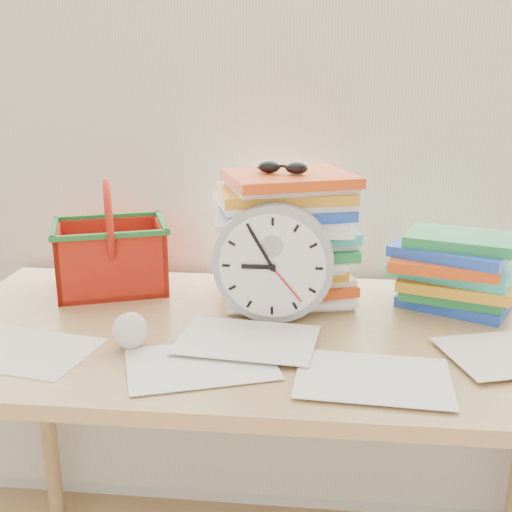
# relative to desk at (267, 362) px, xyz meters

# --- Properties ---
(curtain) EXTENTS (2.40, 0.01, 2.50)m
(curtain) POSITION_rel_desk_xyz_m (0.00, 0.38, 0.62)
(curtain) COLOR silver
(curtain) RESTS_ON room_shell
(desk) EXTENTS (1.40, 0.70, 0.75)m
(desk) POSITION_rel_desk_xyz_m (0.00, 0.00, 0.00)
(desk) COLOR tan
(desk) RESTS_ON ground
(paper_stack) EXTENTS (0.37, 0.33, 0.30)m
(paper_stack) POSITION_rel_desk_xyz_m (0.02, 0.19, 0.22)
(paper_stack) COLOR white
(paper_stack) RESTS_ON desk
(clock) EXTENTS (0.26, 0.05, 0.26)m
(clock) POSITION_rel_desk_xyz_m (0.01, 0.06, 0.20)
(clock) COLOR #999C9E
(clock) RESTS_ON desk
(sunglasses) EXTENTS (0.14, 0.13, 0.03)m
(sunglasses) POSITION_rel_desk_xyz_m (0.02, 0.17, 0.39)
(sunglasses) COLOR black
(sunglasses) RESTS_ON paper_stack
(book_stack) EXTENTS (0.34, 0.30, 0.17)m
(book_stack) POSITION_rel_desk_xyz_m (0.41, 0.17, 0.16)
(book_stack) COLOR white
(book_stack) RESTS_ON desk
(basket) EXTENTS (0.32, 0.28, 0.26)m
(basket) POSITION_rel_desk_xyz_m (-0.40, 0.21, 0.21)
(basket) COLOR red
(basket) RESTS_ON desk
(crumpled_ball) EXTENTS (0.07, 0.07, 0.07)m
(crumpled_ball) POSITION_rel_desk_xyz_m (-0.26, -0.12, 0.11)
(crumpled_ball) COLOR silver
(crumpled_ball) RESTS_ON desk
(scattered_papers) EXTENTS (1.26, 0.42, 0.02)m
(scattered_papers) POSITION_rel_desk_xyz_m (0.00, 0.00, 0.08)
(scattered_papers) COLOR white
(scattered_papers) RESTS_ON desk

